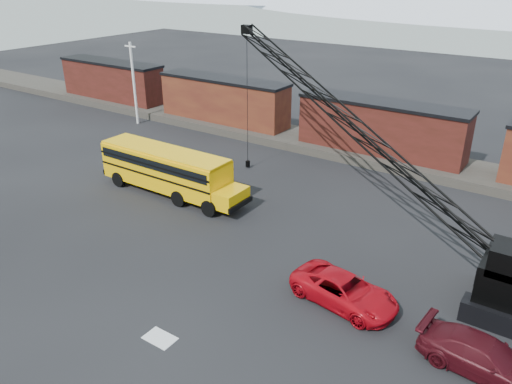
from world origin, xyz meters
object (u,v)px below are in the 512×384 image
school_bus (169,170)px  crawler_crane (349,121)px  red_pickup (344,290)px  maroon_suv (483,357)px

school_bus → crawler_crane: size_ratio=0.47×
red_pickup → maroon_suv: (6.37, -0.93, 0.01)m
school_bus → crawler_crane: 12.90m
red_pickup → crawler_crane: bearing=35.2°
school_bus → crawler_crane: crawler_crane is taller
maroon_suv → crawler_crane: size_ratio=0.21×
school_bus → red_pickup: 16.16m
school_bus → maroon_suv: bearing=-14.2°
school_bus → maroon_suv: (21.83, -5.52, -1.06)m
school_bus → red_pickup: size_ratio=2.23×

